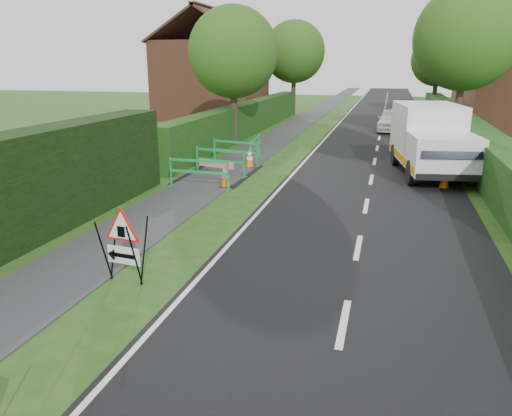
{
  "coord_description": "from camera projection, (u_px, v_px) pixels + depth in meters",
  "views": [
    {
      "loc": [
        2.97,
        -6.2,
        3.98
      ],
      "look_at": [
        0.09,
        4.64,
        0.72
      ],
      "focal_mm": 35.0,
      "sensor_mm": 36.0,
      "label": 1
    }
  ],
  "objects": [
    {
      "name": "ground",
      "position": [
        172.0,
        335.0,
        7.6
      ],
      "size": [
        120.0,
        120.0,
        0.0
      ],
      "primitive_type": "plane",
      "color": "#1D4915",
      "rests_on": "ground"
    },
    {
      "name": "road_surface",
      "position": [
        384.0,
        115.0,
        39.46
      ],
      "size": [
        6.0,
        90.0,
        0.02
      ],
      "primitive_type": "cube",
      "color": "black",
      "rests_on": "ground"
    },
    {
      "name": "footpath",
      "position": [
        314.0,
        114.0,
        40.82
      ],
      "size": [
        2.0,
        90.0,
        0.02
      ],
      "primitive_type": "cube",
      "color": "#2D2D30",
      "rests_on": "ground"
    },
    {
      "name": "hedge_west_far",
      "position": [
        248.0,
        134.0,
        29.25
      ],
      "size": [
        1.0,
        24.0,
        1.8
      ],
      "primitive_type": "cube",
      "color": "#14380F",
      "rests_on": "ground"
    },
    {
      "name": "hedge_east",
      "position": [
        473.0,
        162.0,
        20.85
      ],
      "size": [
        1.2,
        50.0,
        1.5
      ],
      "primitive_type": "cube",
      "color": "#14380F",
      "rests_on": "ground"
    },
    {
      "name": "house_west",
      "position": [
        212.0,
        78.0,
        37.09
      ],
      "size": [
        7.5,
        7.4,
        7.88
      ],
      "color": "brown",
      "rests_on": "ground"
    },
    {
      "name": "house_east_b",
      "position": [
        501.0,
        76.0,
        42.81
      ],
      "size": [
        7.5,
        7.4,
        7.88
      ],
      "color": "brown",
      "rests_on": "ground"
    },
    {
      "name": "tree_nw",
      "position": [
        233.0,
        52.0,
        24.18
      ],
      "size": [
        4.4,
        4.4,
        6.7
      ],
      "color": "#2D2116",
      "rests_on": "ground"
    },
    {
      "name": "tree_ne",
      "position": [
        466.0,
        38.0,
        24.99
      ],
      "size": [
        5.2,
        5.2,
        7.79
      ],
      "color": "#2D2116",
      "rests_on": "ground"
    },
    {
      "name": "tree_fw",
      "position": [
        294.0,
        52.0,
        38.93
      ],
      "size": [
        4.8,
        4.8,
        7.24
      ],
      "color": "#2D2116",
      "rests_on": "ground"
    },
    {
      "name": "tree_fe",
      "position": [
        438.0,
        60.0,
        40.11
      ],
      "size": [
        4.2,
        4.2,
        6.33
      ],
      "color": "#2D2116",
      "rests_on": "ground"
    },
    {
      "name": "triangle_sign",
      "position": [
        121.0,
        239.0,
        9.16
      ],
      "size": [
        0.94,
        0.94,
        1.24
      ],
      "rotation": [
        0.0,
        0.0,
        -0.11
      ],
      "color": "black",
      "rests_on": "ground"
    },
    {
      "name": "works_van",
      "position": [
        431.0,
        138.0,
        18.3
      ],
      "size": [
        2.95,
        5.76,
        2.51
      ],
      "rotation": [
        0.0,
        0.0,
        0.15
      ],
      "color": "silver",
      "rests_on": "ground"
    },
    {
      "name": "traffic_cone_0",
      "position": [
        445.0,
        177.0,
        16.37
      ],
      "size": [
        0.38,
        0.38,
        0.79
      ],
      "color": "black",
      "rests_on": "ground"
    },
    {
      "name": "traffic_cone_1",
      "position": [
        454.0,
        167.0,
        17.98
      ],
      "size": [
        0.38,
        0.38,
        0.79
      ],
      "color": "black",
      "rests_on": "ground"
    },
    {
      "name": "traffic_cone_2",
      "position": [
        430.0,
        150.0,
        21.49
      ],
      "size": [
        0.38,
        0.38,
        0.79
      ],
      "color": "black",
      "rests_on": "ground"
    },
    {
      "name": "traffic_cone_3",
      "position": [
        226.0,
        176.0,
        16.54
      ],
      "size": [
        0.38,
        0.38,
        0.79
      ],
      "color": "black",
      "rests_on": "ground"
    },
    {
      "name": "traffic_cone_4",
      "position": [
        249.0,
        158.0,
        19.65
      ],
      "size": [
        0.38,
        0.38,
        0.79
      ],
      "color": "black",
      "rests_on": "ground"
    },
    {
      "name": "ped_barrier_0",
      "position": [
        199.0,
        170.0,
        16.32
      ],
      "size": [
        2.06,
        0.37,
        1.0
      ],
      "rotation": [
        0.0,
        0.0,
        -0.01
      ],
      "color": "#198A45",
      "rests_on": "ground"
    },
    {
      "name": "ped_barrier_1",
      "position": [
        220.0,
        158.0,
        18.22
      ],
      "size": [
        2.09,
        0.77,
        1.0
      ],
      "rotation": [
        0.0,
        0.0,
        -0.21
      ],
      "color": "#198A45",
      "rests_on": "ground"
    },
    {
      "name": "ped_barrier_2",
      "position": [
        235.0,
        149.0,
        20.14
      ],
      "size": [
        2.09,
        0.82,
        1.0
      ],
      "rotation": [
        0.0,
        0.0,
        -0.23
      ],
      "color": "#198A45",
      "rests_on": "ground"
    },
    {
      "name": "ped_barrier_3",
      "position": [
        255.0,
        147.0,
        20.77
      ],
      "size": [
        0.52,
        2.08,
        1.0
      ],
      "rotation": [
        0.0,
        0.0,
        1.65
      ],
      "color": "#198A45",
      "rests_on": "ground"
    },
    {
      "name": "redwhite_plank",
      "position": [
        217.0,
        176.0,
        18.26
      ],
      "size": [
        1.45,
        0.45,
        0.25
      ],
      "primitive_type": "cube",
      "rotation": [
        0.0,
        0.0,
        -0.28
      ],
      "color": "red",
      "rests_on": "ground"
    },
    {
      "name": "hatchback_car",
      "position": [
        392.0,
        120.0,
        30.12
      ],
      "size": [
        1.77,
        4.03,
        1.35
      ],
      "primitive_type": "imported",
      "rotation": [
        0.0,
        0.0,
        -0.04
      ],
      "color": "white",
      "rests_on": "ground"
    }
  ]
}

